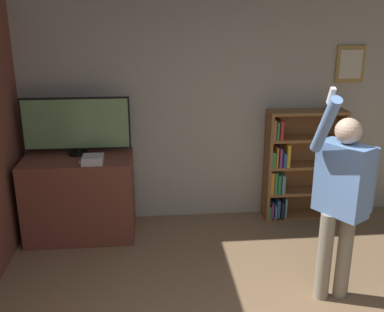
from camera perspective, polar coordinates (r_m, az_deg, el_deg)
The scene contains 7 objects.
wall_back at distance 5.38m, azimuth 2.66°, elevation 5.94°, with size 6.45×0.09×2.70m.
tv_ledge at distance 5.26m, azimuth -13.99°, elevation -5.03°, with size 1.19×0.69×0.93m.
television at distance 5.12m, azimuth -14.48°, elevation 3.82°, with size 1.18×0.22×0.65m.
game_console at distance 4.85m, azimuth -12.46°, elevation -0.45°, with size 0.22×0.21×0.09m.
remote_loose at distance 4.84m, azimuth -13.88°, elevation -0.99°, with size 0.08×0.14×0.02m.
bookshelf at distance 5.63m, azimuth 13.07°, elevation -1.33°, with size 0.93×0.28×1.36m.
person at distance 3.99m, azimuth 18.45°, elevation -4.61°, with size 0.57×0.56×1.95m.
Camera 1 is at (-0.72, -2.07, 2.48)m, focal length 42.00 mm.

